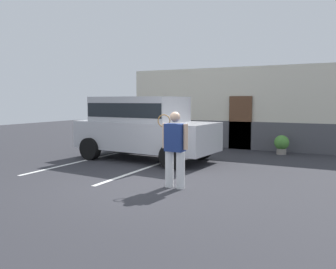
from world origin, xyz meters
TOP-DOWN VIEW (x-y plane):
  - ground_plane at (0.00, 0.00)m, footprint 40.00×40.00m
  - parking_stripe_0 at (-3.42, 1.50)m, footprint 0.12×4.40m
  - parking_stripe_1 at (-1.02, 1.50)m, footprint 0.12×4.40m
  - house_frontage at (0.00, 6.92)m, footprint 9.06×0.40m
  - parked_suv at (-1.87, 2.92)m, footprint 4.73×2.44m
  - tennis_player_man at (0.69, 0.03)m, footprint 0.76×0.28m
  - potted_plant_by_porch at (2.03, 6.08)m, footprint 0.52×0.52m

SIDE VIEW (x-z plane):
  - ground_plane at x=0.00m, z-range 0.00..0.00m
  - parking_stripe_0 at x=-3.42m, z-range 0.00..0.01m
  - parking_stripe_1 at x=-1.02m, z-range 0.00..0.01m
  - potted_plant_by_porch at x=2.03m, z-range 0.04..0.73m
  - tennis_player_man at x=0.69m, z-range 0.04..1.72m
  - parked_suv at x=-1.87m, z-range 0.12..2.17m
  - house_frontage at x=0.00m, z-range -0.10..3.15m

